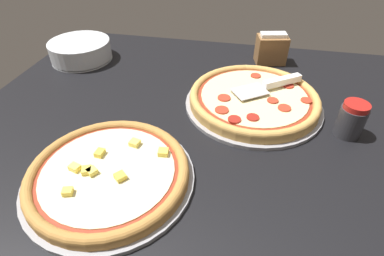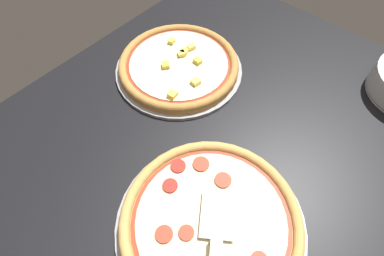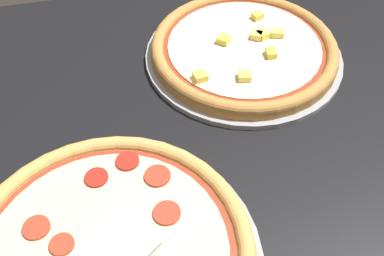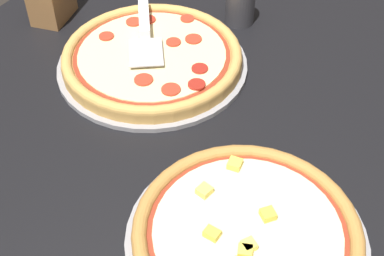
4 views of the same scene
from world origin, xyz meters
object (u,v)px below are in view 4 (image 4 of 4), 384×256
at_px(serving_spatula, 144,25).
at_px(parmesan_shaker, 240,4).
at_px(pizza_back, 247,232).
at_px(pizza_front, 152,56).

bearing_deg(serving_spatula, parmesan_shaker, 143.66).
bearing_deg(parmesan_shaker, pizza_back, 26.98).
xyz_separation_m(serving_spatula, parmesan_shaker, (-0.18, 0.14, -0.01)).
relative_size(pizza_front, serving_spatula, 1.79).
xyz_separation_m(pizza_back, serving_spatula, (-0.35, -0.41, 0.03)).
distance_m(serving_spatula, parmesan_shaker, 0.23).
bearing_deg(pizza_front, parmesan_shaker, 161.32).
distance_m(pizza_front, parmesan_shaker, 0.26).
bearing_deg(serving_spatula, pizza_front, 43.76).
distance_m(pizza_front, pizza_back, 0.46).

